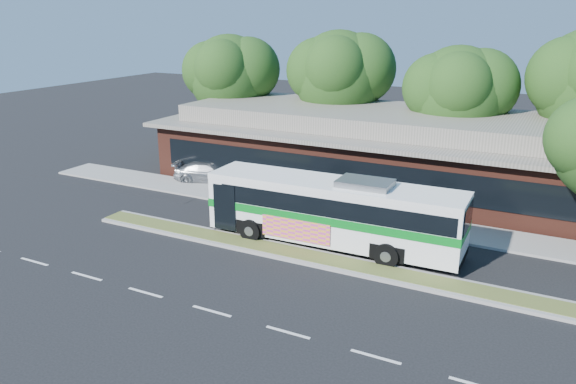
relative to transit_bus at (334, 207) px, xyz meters
name	(u,v)px	position (x,y,z in m)	size (l,w,h in m)	color
ground	(345,273)	(1.51, -2.40, -1.80)	(120.00, 120.00, 0.00)	black
median_strip	(350,265)	(1.51, -1.80, -1.72)	(26.00, 1.10, 0.15)	#525925
sidewalk	(392,221)	(1.51, 4.00, -1.74)	(44.00, 2.60, 0.12)	gray
parking_lot	(156,164)	(-16.49, 7.60, -1.79)	(14.00, 12.00, 0.01)	black
plaza_building	(428,153)	(1.51, 10.59, 0.33)	(33.20, 11.20, 4.45)	#522419
tree_bg_a	(235,74)	(-13.07, 12.74, 4.07)	(6.47, 5.80, 8.63)	black
tree_bg_b	(346,74)	(-5.05, 13.74, 4.34)	(6.69, 6.00, 9.00)	black
tree_bg_c	(465,91)	(2.92, 12.74, 3.79)	(6.24, 5.60, 8.26)	black
transit_bus	(334,207)	(0.00, 0.00, 0.00)	(11.58, 2.90, 3.23)	white
sedan	(209,172)	(-10.66, 5.68, -1.17)	(1.77, 4.34, 1.26)	#A7AAAE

